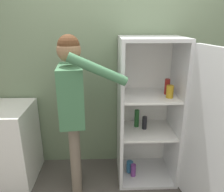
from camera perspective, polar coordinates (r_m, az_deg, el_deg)
The scene contains 4 objects.
wall_back at distance 2.71m, azimuth 1.48°, elevation 6.95°, with size 7.00×0.06×2.55m.
refrigerator at distance 2.49m, azimuth 12.12°, elevation -5.18°, with size 0.85×1.25×1.69m.
person at distance 2.25m, azimuth -10.20°, elevation -0.46°, with size 0.69×0.58×1.73m.
counter at distance 2.94m, azimuth -27.26°, elevation -11.18°, with size 0.78×0.63×0.93m.
Camera 1 is at (-0.16, -1.66, 1.85)m, focal length 35.00 mm.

